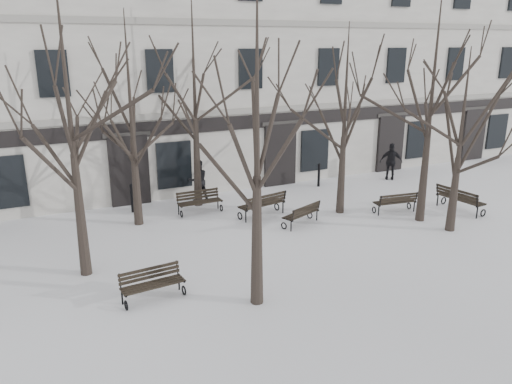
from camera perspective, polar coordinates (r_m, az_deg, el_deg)
ground at (r=15.64m, az=5.03°, el=-7.90°), size 100.00×100.00×0.00m
building at (r=26.23m, az=-9.49°, el=14.36°), size 40.40×10.20×11.40m
tree_0 at (r=14.25m, az=-20.82°, el=10.96°), size 5.97×5.97×8.53m
tree_1 at (r=11.72m, az=0.12°, el=9.66°), size 5.67×5.67×8.09m
tree_2 at (r=19.00m, az=19.63°, el=12.00°), size 5.87×5.87×8.39m
tree_3 at (r=18.41m, az=22.55°, el=7.62°), size 4.47×4.47×6.39m
tree_4 at (r=18.11m, az=-14.24°, el=10.68°), size 5.32×5.32×7.60m
tree_5 at (r=19.92m, az=-7.11°, el=13.27°), size 5.98×5.98×8.54m
tree_6 at (r=19.23m, az=10.20°, el=10.56°), size 5.06×5.06×7.23m
bench_0 at (r=13.56m, az=-11.78°, el=-10.14°), size 1.70×0.75×0.83m
bench_1 at (r=18.47m, az=5.30°, el=-2.47°), size 1.73×1.16×0.83m
bench_2 at (r=20.46m, az=15.66°, el=-1.07°), size 1.76×0.83×0.86m
bench_3 at (r=19.86m, az=-6.49°, el=-1.03°), size 1.77×0.67×0.88m
bench_4 at (r=19.25m, az=0.80°, el=-1.36°), size 2.01×1.07×0.97m
bench_5 at (r=21.45m, az=22.23°, el=-0.70°), size 0.91×2.01×0.98m
bollard_a at (r=20.34m, az=-13.99°, el=-0.58°), size 0.15×0.15×1.17m
bollard_b at (r=23.49m, az=7.19°, el=2.04°), size 0.14×0.14×1.11m
pedestrian_b at (r=21.56m, az=-6.55°, el=-0.93°), size 0.87×0.68×1.77m
pedestrian_c at (r=25.50m, az=15.04°, el=1.38°), size 1.12×0.99×1.82m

